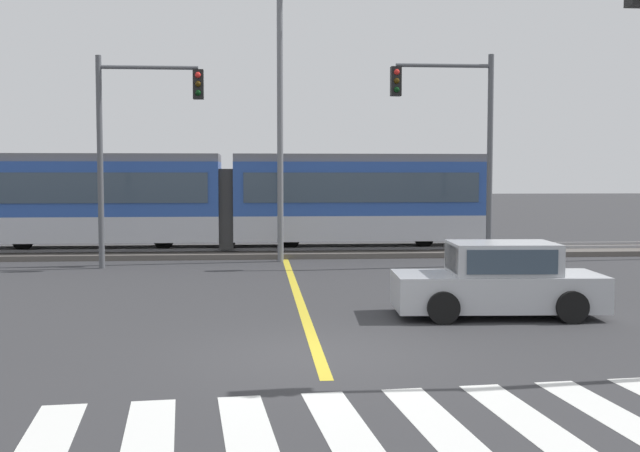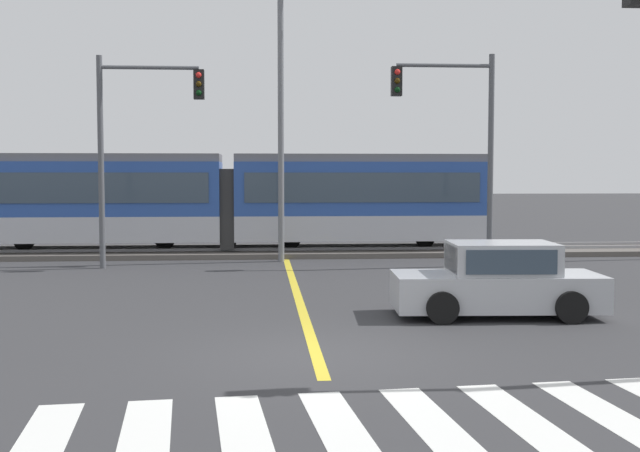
% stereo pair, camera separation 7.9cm
% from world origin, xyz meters
% --- Properties ---
extents(ground_plane, '(200.00, 200.00, 0.00)m').
position_xyz_m(ground_plane, '(0.00, 0.00, 0.00)').
color(ground_plane, '#333335').
extents(track_bed, '(120.00, 4.00, 0.18)m').
position_xyz_m(track_bed, '(0.00, 16.40, 0.09)').
color(track_bed, '#56514C').
rests_on(track_bed, ground).
extents(rail_near, '(120.00, 0.08, 0.10)m').
position_xyz_m(rail_near, '(0.00, 15.68, 0.23)').
color(rail_near, '#939399').
rests_on(rail_near, track_bed).
extents(rail_far, '(120.00, 0.08, 0.10)m').
position_xyz_m(rail_far, '(0.00, 17.12, 0.23)').
color(rail_far, '#939399').
rests_on(rail_far, track_bed).
extents(light_rail_tram, '(18.50, 2.64, 3.43)m').
position_xyz_m(light_rail_tram, '(-2.03, 16.39, 2.05)').
color(light_rail_tram, '#B7BAC1').
rests_on(light_rail_tram, track_bed).
extents(crosswalk_stripe_2, '(0.81, 2.84, 0.01)m').
position_xyz_m(crosswalk_stripe_2, '(-3.29, -3.89, 0.00)').
color(crosswalk_stripe_2, silver).
rests_on(crosswalk_stripe_2, ground).
extents(crosswalk_stripe_3, '(0.81, 2.84, 0.01)m').
position_xyz_m(crosswalk_stripe_3, '(-2.19, -3.79, 0.00)').
color(crosswalk_stripe_3, silver).
rests_on(crosswalk_stripe_3, ground).
extents(crosswalk_stripe_4, '(0.81, 2.84, 0.01)m').
position_xyz_m(crosswalk_stripe_4, '(-1.10, -3.69, 0.00)').
color(crosswalk_stripe_4, silver).
rests_on(crosswalk_stripe_4, ground).
extents(crosswalk_stripe_5, '(0.81, 2.84, 0.01)m').
position_xyz_m(crosswalk_stripe_5, '(0.00, -3.59, 0.00)').
color(crosswalk_stripe_5, silver).
rests_on(crosswalk_stripe_5, ground).
extents(crosswalk_stripe_6, '(0.81, 2.84, 0.01)m').
position_xyz_m(crosswalk_stripe_6, '(1.10, -3.49, 0.00)').
color(crosswalk_stripe_6, silver).
rests_on(crosswalk_stripe_6, ground).
extents(crosswalk_stripe_7, '(0.81, 2.84, 0.01)m').
position_xyz_m(crosswalk_stripe_7, '(2.19, -3.39, 0.00)').
color(crosswalk_stripe_7, silver).
rests_on(crosswalk_stripe_7, ground).
extents(crosswalk_stripe_8, '(0.81, 2.84, 0.01)m').
position_xyz_m(crosswalk_stripe_8, '(3.29, -3.30, 0.00)').
color(crosswalk_stripe_8, silver).
rests_on(crosswalk_stripe_8, ground).
extents(lane_centre_line, '(0.20, 15.99, 0.01)m').
position_xyz_m(lane_centre_line, '(0.00, 6.40, 0.00)').
color(lane_centre_line, gold).
rests_on(lane_centre_line, ground).
extents(sedan_crossing, '(4.28, 2.09, 1.52)m').
position_xyz_m(sedan_crossing, '(3.95, 3.27, 0.70)').
color(sedan_crossing, '#B7BABF').
rests_on(sedan_crossing, ground).
extents(traffic_light_far_right, '(3.25, 0.38, 6.63)m').
position_xyz_m(traffic_light_far_right, '(5.34, 12.03, 4.35)').
color(traffic_light_far_right, '#515459').
rests_on(traffic_light_far_right, ground).
extents(traffic_light_far_left, '(3.25, 0.38, 6.50)m').
position_xyz_m(traffic_light_far_left, '(-4.71, 12.32, 4.27)').
color(traffic_light_far_left, '#515459').
rests_on(traffic_light_far_left, ground).
extents(street_lamp_centre, '(2.41, 0.28, 9.61)m').
position_xyz_m(street_lamp_centre, '(0.03, 13.80, 5.43)').
color(street_lamp_centre, slate).
rests_on(street_lamp_centre, ground).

